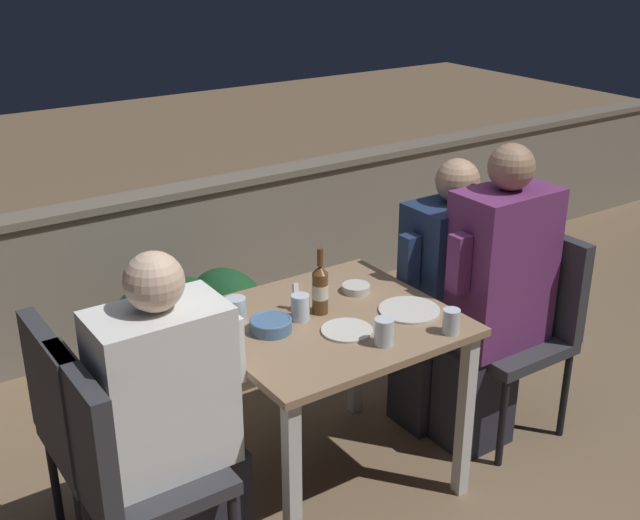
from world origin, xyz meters
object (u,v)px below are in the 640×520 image
chair_left_far (87,421)px  chair_right_near (524,313)px  person_navy_jumper (444,294)px  person_purple_stripe (494,300)px  chair_right_far (477,296)px  person_white_polo (176,423)px  potted_plant (464,256)px  chair_left_near (118,459)px  beer_bottle (319,289)px

chair_left_far → chair_right_near: bearing=-8.3°
chair_left_far → chair_right_near: 1.90m
chair_right_near → person_navy_jumper: 0.36m
chair_right_near → person_purple_stripe: (-0.20, -0.00, 0.12)m
chair_right_near → chair_right_far: size_ratio=1.00×
person_white_polo → person_purple_stripe: person_purple_stripe is taller
person_purple_stripe → potted_plant: 0.95m
chair_left_far → potted_plant: size_ratio=1.14×
chair_right_near → potted_plant: size_ratio=1.14×
chair_left_far → person_navy_jumper: size_ratio=0.75×
chair_left_far → chair_right_far: same height
chair_right_far → chair_left_near: bearing=-172.4°
beer_bottle → chair_right_far: bearing=3.5°
chair_right_near → person_navy_jumper: size_ratio=0.75×
chair_right_near → chair_left_near: bearing=179.9°
chair_right_near → beer_bottle: beer_bottle is taller
chair_left_near → person_white_polo: bearing=-0.0°
chair_right_near → beer_bottle: 1.03m
chair_left_far → chair_right_near: (1.88, -0.27, 0.00)m
person_purple_stripe → chair_right_far: size_ratio=1.46×
chair_right_far → potted_plant: bearing=51.2°
person_purple_stripe → beer_bottle: bearing=166.0°
chair_left_near → chair_right_far: bearing=7.6°
person_navy_jumper → chair_left_near: bearing=-171.5°
person_purple_stripe → person_white_polo: bearing=179.8°
chair_right_far → beer_bottle: bearing=-176.5°
beer_bottle → person_white_polo: bearing=-165.1°
person_purple_stripe → person_navy_jumper: person_purple_stripe is taller
person_purple_stripe → person_navy_jumper: bearing=101.9°
chair_left_near → person_white_polo: (0.21, -0.00, 0.06)m
chair_left_far → chair_right_far: size_ratio=1.00×
chair_left_far → beer_bottle: 0.96m
chair_left_near → chair_left_far: bearing=91.9°
beer_bottle → potted_plant: 1.47m
person_white_polo → chair_left_far: size_ratio=1.33×
chair_right_far → potted_plant: chair_right_far is taller
chair_right_far → potted_plant: (0.40, 0.50, -0.06)m
person_purple_stripe → potted_plant: size_ratio=1.66×
chair_right_near → person_purple_stripe: 0.24m
chair_right_near → person_navy_jumper: person_navy_jumper is taller
beer_bottle → person_purple_stripe: bearing=-14.0°
chair_left_far → person_navy_jumper: person_navy_jumper is taller
chair_right_near → chair_right_far: bearing=101.1°
chair_left_near → potted_plant: 2.34m
person_navy_jumper → chair_left_far: bearing=179.0°
chair_left_near → beer_bottle: (0.90, 0.19, 0.30)m
chair_left_near → beer_bottle: bearing=11.6°
chair_left_near → person_navy_jumper: 1.63m
chair_left_near → chair_left_far: 0.27m
chair_right_near → beer_bottle: size_ratio=3.47×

